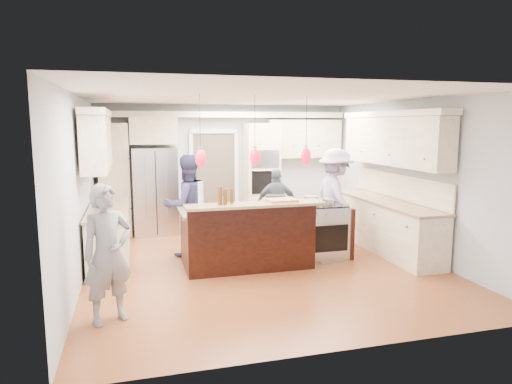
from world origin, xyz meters
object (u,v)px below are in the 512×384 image
at_px(person_bar_end, 108,254).
at_px(kitchen_island, 246,235).
at_px(island_range, 324,231).
at_px(person_far_left, 187,206).
at_px(refrigerator, 155,191).

bearing_deg(person_bar_end, kitchen_island, 14.13).
xyz_separation_m(island_range, person_far_left, (-2.26, 0.70, 0.43)).
distance_m(kitchen_island, person_bar_end, 2.70).
bearing_deg(person_far_left, person_bar_end, 48.65).
bearing_deg(person_bar_end, island_range, 1.62).
bearing_deg(person_bar_end, refrigerator, 54.33).
xyz_separation_m(kitchen_island, person_far_left, (-0.85, 0.78, 0.40)).
bearing_deg(refrigerator, person_bar_end, -99.93).
relative_size(kitchen_island, island_range, 2.28).
height_order(refrigerator, person_far_left, refrigerator).
relative_size(island_range, person_far_left, 0.52).
height_order(person_bar_end, person_far_left, person_far_left).
bearing_deg(refrigerator, kitchen_island, -63.08).
relative_size(refrigerator, kitchen_island, 0.86).
height_order(refrigerator, island_range, refrigerator).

